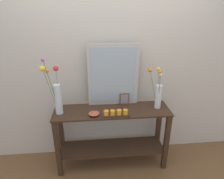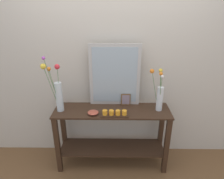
{
  "view_description": "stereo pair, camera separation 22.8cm",
  "coord_description": "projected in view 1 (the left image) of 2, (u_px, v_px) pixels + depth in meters",
  "views": [
    {
      "loc": [
        -0.2,
        -2.1,
        1.95
      ],
      "look_at": [
        0.0,
        0.0,
        1.07
      ],
      "focal_mm": 31.74,
      "sensor_mm": 36.0,
      "label": 1
    },
    {
      "loc": [
        0.03,
        -2.11,
        1.95
      ],
      "look_at": [
        0.0,
        0.0,
        1.07
      ],
      "focal_mm": 31.74,
      "sensor_mm": 36.0,
      "label": 2
    }
  ],
  "objects": [
    {
      "name": "ground_plane",
      "position": [
        112.0,
        162.0,
        2.7
      ],
      "size": [
        7.0,
        6.0,
        0.02
      ],
      "primitive_type": "cube",
      "color": "brown"
    },
    {
      "name": "wall_back",
      "position": [
        110.0,
        59.0,
        2.47
      ],
      "size": [
        6.4,
        0.08,
        2.7
      ],
      "primitive_type": "cube",
      "color": "beige",
      "rests_on": "ground"
    },
    {
      "name": "console_table",
      "position": [
        112.0,
        131.0,
        2.51
      ],
      "size": [
        1.4,
        0.4,
        0.8
      ],
      "color": "#382316",
      "rests_on": "ground"
    },
    {
      "name": "mirror_leaning",
      "position": [
        113.0,
        75.0,
        2.4
      ],
      "size": [
        0.62,
        0.03,
        0.77
      ],
      "color": "#B7B2AD",
      "rests_on": "console_table"
    },
    {
      "name": "tall_vase_left",
      "position": [
        56.0,
        94.0,
        2.21
      ],
      "size": [
        0.17,
        0.19,
        0.68
      ],
      "color": "silver",
      "rests_on": "console_table"
    },
    {
      "name": "vase_right",
      "position": [
        158.0,
        92.0,
        2.37
      ],
      "size": [
        0.16,
        0.2,
        0.5
      ],
      "color": "silver",
      "rests_on": "console_table"
    },
    {
      "name": "candle_tray",
      "position": [
        116.0,
        113.0,
        2.26
      ],
      "size": [
        0.32,
        0.09,
        0.07
      ],
      "color": "#382316",
      "rests_on": "console_table"
    },
    {
      "name": "picture_frame_small",
      "position": [
        124.0,
        99.0,
        2.5
      ],
      "size": [
        0.12,
        0.01,
        0.15
      ],
      "color": "brown",
      "rests_on": "console_table"
    },
    {
      "name": "decorative_bowl",
      "position": [
        94.0,
        113.0,
        2.27
      ],
      "size": [
        0.13,
        0.13,
        0.04
      ],
      "color": "#B24C38",
      "rests_on": "console_table"
    }
  ]
}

